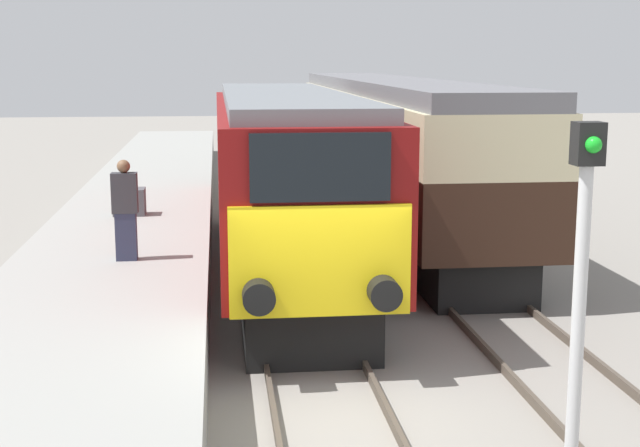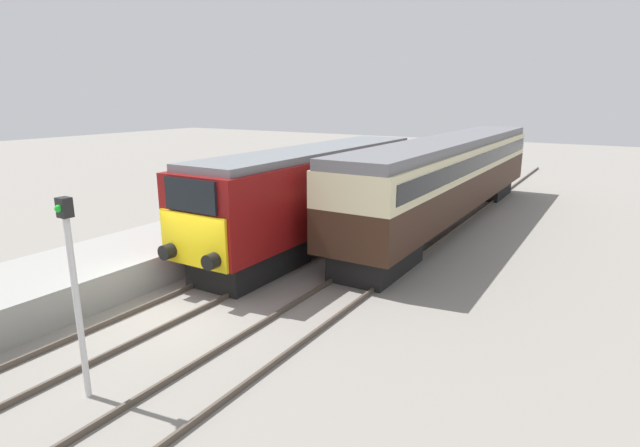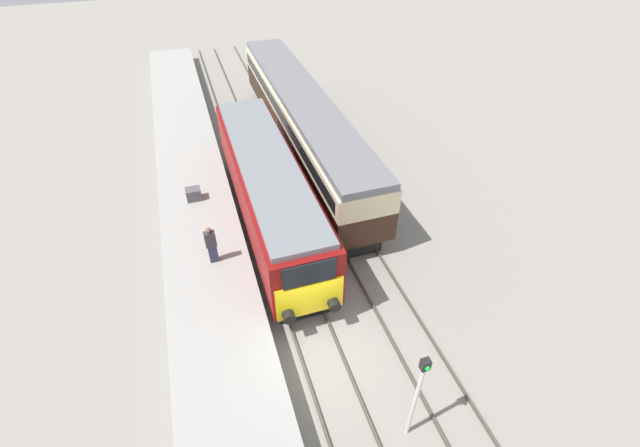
{
  "view_description": "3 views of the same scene",
  "coord_description": "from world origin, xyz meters",
  "px_view_note": "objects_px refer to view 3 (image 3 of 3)",
  "views": [
    {
      "loc": [
        -1.35,
        -10.62,
        4.48
      ],
      "look_at": [
        0.0,
        1.11,
        2.28
      ],
      "focal_mm": 50.0,
      "sensor_mm": 36.0,
      "label": 1
    },
    {
      "loc": [
        10.06,
        -8.53,
        5.69
      ],
      "look_at": [
        1.7,
        5.11,
        1.6
      ],
      "focal_mm": 28.0,
      "sensor_mm": 36.0,
      "label": 2
    },
    {
      "loc": [
        -2.74,
        -8.47,
        13.54
      ],
      "look_at": [
        1.7,
        5.11,
        1.6
      ],
      "focal_mm": 24.0,
      "sensor_mm": 36.0,
      "label": 3
    }
  ],
  "objects_px": {
    "passenger_carriage": "(302,118)",
    "luggage_crate": "(194,194)",
    "locomotive": "(269,190)",
    "signal_post": "(417,393)",
    "person_on_platform": "(211,245)"
  },
  "relations": [
    {
      "from": "person_on_platform",
      "to": "luggage_crate",
      "type": "distance_m",
      "value": 4.67
    },
    {
      "from": "passenger_carriage",
      "to": "person_on_platform",
      "type": "xyz_separation_m",
      "value": [
        -6.37,
        -8.73,
        -0.51
      ]
    },
    {
      "from": "person_on_platform",
      "to": "signal_post",
      "type": "xyz_separation_m",
      "value": [
        4.67,
        -8.43,
        0.47
      ]
    },
    {
      "from": "person_on_platform",
      "to": "signal_post",
      "type": "height_order",
      "value": "signal_post"
    },
    {
      "from": "signal_post",
      "to": "person_on_platform",
      "type": "bearing_deg",
      "value": 118.96
    },
    {
      "from": "passenger_carriage",
      "to": "luggage_crate",
      "type": "height_order",
      "value": "passenger_carriage"
    },
    {
      "from": "locomotive",
      "to": "luggage_crate",
      "type": "bearing_deg",
      "value": 149.71
    },
    {
      "from": "person_on_platform",
      "to": "luggage_crate",
      "type": "height_order",
      "value": "person_on_platform"
    },
    {
      "from": "passenger_carriage",
      "to": "signal_post",
      "type": "xyz_separation_m",
      "value": [
        -1.7,
        -17.17,
        -0.03
      ]
    },
    {
      "from": "luggage_crate",
      "to": "signal_post",
      "type": "bearing_deg",
      "value": -68.85
    },
    {
      "from": "locomotive",
      "to": "signal_post",
      "type": "distance_m",
      "value": 11.23
    },
    {
      "from": "passenger_carriage",
      "to": "person_on_platform",
      "type": "distance_m",
      "value": 10.82
    },
    {
      "from": "locomotive",
      "to": "luggage_crate",
      "type": "relative_size",
      "value": 19.11
    },
    {
      "from": "signal_post",
      "to": "locomotive",
      "type": "bearing_deg",
      "value": 98.71
    },
    {
      "from": "luggage_crate",
      "to": "person_on_platform",
      "type": "bearing_deg",
      "value": -85.27
    }
  ]
}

